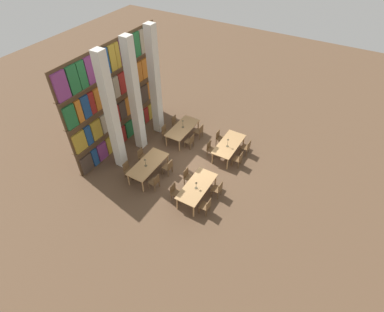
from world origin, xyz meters
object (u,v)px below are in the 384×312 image
chair_4 (238,159)px  chair_7 (220,138)px  chair_2 (218,189)px  desk_lamp_2 (145,161)px  chair_10 (168,167)px  chair_14 (199,131)px  reading_table_2 (148,165)px  chair_8 (155,181)px  chair_13 (166,132)px  desk_lamp_1 (228,141)px  chair_11 (142,156)px  pillar_left (112,115)px  desk_lamp_3 (183,122)px  chair_9 (128,169)px  pillar_center (135,98)px  chair_15 (176,123)px  reading_table_0 (197,187)px  reading_table_1 (229,145)px  chair_3 (188,176)px  chair_0 (206,206)px  pillar_right (155,83)px  chair_5 (211,149)px  chair_1 (175,192)px  chair_12 (190,141)px  chair_6 (246,147)px

chair_4 → chair_7: 1.88m
chair_2 → desk_lamp_2: 3.61m
chair_7 → chair_10: size_ratio=1.00×
chair_14 → reading_table_2: bearing=169.4°
chair_8 → chair_13: bearing=26.0°
desk_lamp_1 → chair_11: desk_lamp_1 is taller
pillar_left → desk_lamp_3: bearing=-25.7°
chair_9 → desk_lamp_2: 1.06m
pillar_center → chair_15: size_ratio=6.97×
reading_table_0 → chair_2: size_ratio=2.58×
reading_table_1 → chair_4: chair_4 is taller
chair_3 → chair_13: same height
pillar_center → chair_13: size_ratio=6.97×
desk_lamp_1 → desk_lamp_3: size_ratio=1.02×
chair_0 → chair_11: same height
chair_3 → desk_lamp_3: bearing=-144.7°
pillar_right → chair_11: (-2.73, -0.91, -2.54)m
chair_5 → desk_lamp_3: bearing=-105.0°
chair_11 → pillar_center: bearing=-139.4°
chair_4 → desk_lamp_1: bearing=69.1°
chair_1 → pillar_center: bearing=-121.7°
chair_5 → desk_lamp_1: desk_lamp_1 is taller
chair_0 → chair_11: 4.45m
pillar_left → chair_3: 4.47m
chair_5 → pillar_center: bearing=-72.1°
chair_5 → chair_7: size_ratio=1.00×
pillar_right → reading_table_2: pillar_right is taller
chair_10 → chair_13: bearing=36.2°
desk_lamp_2 → reading_table_1: bearing=-38.1°
chair_9 → chair_12: (3.35, -1.49, 0.00)m
chair_13 → reading_table_1: bearing=98.5°
chair_14 → desk_lamp_1: bearing=-109.4°
desk_lamp_1 → pillar_right: bearing=87.5°
pillar_center → chair_10: bearing=-113.3°
chair_7 → desk_lamp_1: (-0.75, -0.79, 0.61)m
chair_0 → chair_12: same height
chair_12 → chair_1: bearing=-160.1°
chair_5 → chair_9: (-3.36, 2.73, 0.00)m
chair_10 → chair_7: bearing=-19.5°
chair_3 → reading_table_0: bearing=55.8°
pillar_center → chair_8: size_ratio=6.97×
chair_7 → chair_11: size_ratio=1.00×
chair_2 → reading_table_1: size_ratio=0.39×
chair_1 → pillar_left: bearing=-99.1°
chair_0 → desk_lamp_2: (0.48, 3.51, 0.58)m
reading_table_2 → chair_14: size_ratio=2.58×
reading_table_0 → chair_10: bearing=73.1°
chair_6 → reading_table_2: bearing=137.5°
chair_14 → chair_13: bearing=123.1°
chair_12 → chair_15: bearing=56.9°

